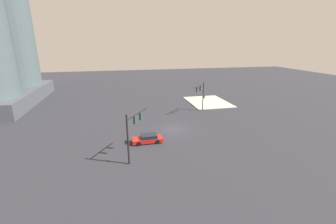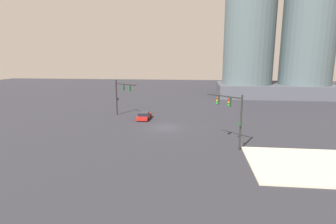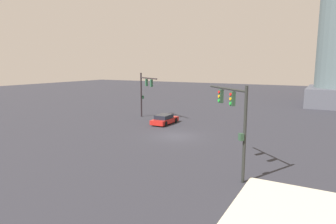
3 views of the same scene
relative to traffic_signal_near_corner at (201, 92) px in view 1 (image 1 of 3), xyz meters
The scene contains 5 objects.
ground_plane 12.21m from the traffic_signal_near_corner, 136.76° to the left, with size 174.05×174.05×0.00m, color #2A2B32.
sidewalk_corner 9.49m from the traffic_signal_near_corner, 33.39° to the right, with size 11.81×9.09×0.15m, color beige.
traffic_signal_near_corner is the anchor object (origin of this frame).
traffic_signal_opposite_side 22.74m from the traffic_signal_near_corner, 138.10° to the left, with size 4.37×3.18×6.21m.
sedan_car_approaching 18.27m from the traffic_signal_near_corner, 134.24° to the left, with size 1.94×4.36×1.21m.
Camera 1 is at (-33.92, 8.76, 13.94)m, focal length 23.91 mm.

